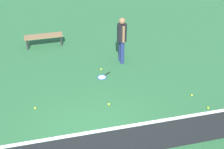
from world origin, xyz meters
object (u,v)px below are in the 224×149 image
Objects in this scene: player_near_side at (122,37)px; tennis_ball_by_net at (208,108)px; courtside_bench at (44,37)px; tennis_ball_midcourt at (35,108)px; tennis_ball_stray_left at (109,104)px; tennis_racket_near_player at (102,77)px; tennis_ball_near_player at (101,69)px; tennis_ball_baseline at (192,95)px.

player_near_side reaches higher than tennis_ball_by_net.
courtside_bench is at bearing -35.84° from player_near_side.
tennis_ball_midcourt is 2.11m from tennis_ball_stray_left.
tennis_ball_by_net is (-1.72, 3.21, -0.98)m from player_near_side.
player_near_side reaches higher than courtside_bench.
player_near_side is 3.77m from tennis_ball_by_net.
tennis_ball_near_player reaches higher than tennis_racket_near_player.
tennis_ball_midcourt is 4.67m from tennis_ball_baseline.
tennis_ball_baseline is at bearing 138.26° from tennis_ball_near_player.
tennis_ball_near_player and tennis_ball_midcourt have the same top height.
tennis_ball_stray_left is at bearing -16.65° from tennis_ball_by_net.
courtside_bench is (1.82, -2.85, 0.40)m from tennis_racket_near_player.
tennis_ball_near_player is (-0.05, -0.47, 0.02)m from tennis_racket_near_player.
tennis_ball_stray_left reaches higher than tennis_racket_near_player.
tennis_ball_stray_left is at bearing 85.09° from tennis_ball_near_player.
courtside_bench reaches higher than tennis_ball_near_player.
tennis_ball_baseline reaches higher than tennis_racket_near_player.
tennis_ball_by_net is 0.04× the size of courtside_bench.
tennis_ball_near_player is at bearing -96.38° from tennis_racket_near_player.
player_near_side is 25.76× the size of tennis_ball_near_player.
courtside_bench is (4.43, -5.17, 0.38)m from tennis_ball_by_net.
courtside_bench is at bearing -51.79° from tennis_ball_near_player.
tennis_ball_near_player is 3.79m from tennis_ball_by_net.
courtside_bench is at bearing -49.37° from tennis_ball_by_net.
tennis_ball_near_player is at bearing -47.44° from tennis_ball_by_net.
tennis_ball_midcourt is at bearing -8.39° from tennis_ball_stray_left.
player_near_side is 3.86m from tennis_ball_midcourt.
tennis_ball_baseline is (-4.65, 0.47, 0.00)m from tennis_ball_midcourt.
tennis_ball_by_net is 4.95m from tennis_ball_midcourt.
tennis_ball_midcourt is at bearing 33.85° from player_near_side.
tennis_ball_midcourt is at bearing -5.72° from tennis_ball_baseline.
tennis_ball_near_player is 1.00× the size of tennis_ball_baseline.
tennis_ball_by_net is at bearing 138.37° from tennis_racket_near_player.
tennis_racket_near_player is 1.51m from tennis_ball_stray_left.
tennis_ball_stray_left is (1.01, 2.39, -0.98)m from player_near_side.
tennis_racket_near_player is 2.51m from tennis_ball_midcourt.
tennis_ball_by_net is at bearing 118.18° from player_near_side.
tennis_ball_near_player is at bearing 26.29° from player_near_side.
player_near_side is 1.61m from tennis_racket_near_player.
tennis_ball_by_net is 6.82m from courtside_bench.
tennis_ball_by_net is 1.00× the size of tennis_ball_baseline.
tennis_ball_by_net is at bearing 104.85° from tennis_ball_baseline.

